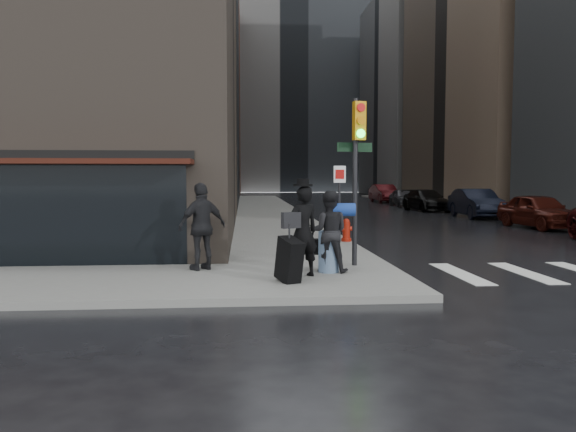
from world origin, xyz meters
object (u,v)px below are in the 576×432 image
(man_overcoat, at_px, (300,236))
(man_greycoat, at_px, (202,226))
(man_jeans, at_px, (328,231))
(parked_car_5, at_px, (384,193))
(traffic_light, at_px, (355,158))
(parked_car_3, at_px, (426,200))
(parked_car_2, at_px, (476,203))
(fire_hydrant, at_px, (346,231))
(parked_car_1, at_px, (539,211))
(parked_car_4, at_px, (403,197))

(man_overcoat, relative_size, man_greycoat, 1.07)
(man_jeans, bearing_deg, parked_car_5, -93.89)
(parked_car_5, bearing_deg, man_jeans, -108.12)
(traffic_light, relative_size, parked_car_3, 0.81)
(man_jeans, distance_m, man_greycoat, 2.90)
(parked_car_2, bearing_deg, man_jeans, -118.76)
(parked_car_5, bearing_deg, parked_car_2, -91.18)
(fire_hydrant, bearing_deg, traffic_light, -98.30)
(parked_car_1, xyz_separation_m, parked_car_3, (-0.81, 13.00, -0.06))
(man_greycoat, bearing_deg, parked_car_4, -146.51)
(man_jeans, height_order, parked_car_3, man_jeans)
(fire_hydrant, relative_size, parked_car_1, 0.17)
(man_greycoat, bearing_deg, parked_car_1, -174.53)
(man_overcoat, xyz_separation_m, parked_car_2, (11.85, 18.73, -0.24))
(man_overcoat, height_order, man_jeans, man_overcoat)
(man_jeans, xyz_separation_m, parked_car_1, (11.24, 11.55, -0.29))
(fire_hydrant, bearing_deg, parked_car_2, 51.54)
(parked_car_2, bearing_deg, man_greycoat, -125.68)
(man_overcoat, bearing_deg, man_greycoat, -53.67)
(fire_hydrant, distance_m, parked_car_5, 32.98)
(traffic_light, bearing_deg, parked_car_3, 56.53)
(man_overcoat, bearing_deg, fire_hydrant, -133.00)
(fire_hydrant, height_order, parked_car_1, parked_car_1)
(parked_car_1, xyz_separation_m, parked_car_4, (-0.54, 19.51, -0.10))
(man_jeans, height_order, fire_hydrant, man_jeans)
(man_greycoat, bearing_deg, man_jeans, 137.08)
(man_greycoat, distance_m, parked_car_4, 33.42)
(man_greycoat, height_order, parked_car_1, man_greycoat)
(man_overcoat, height_order, traffic_light, traffic_light)
(fire_hydrant, xyz_separation_m, parked_car_4, (9.19, 25.12, 0.19))
(man_jeans, relative_size, fire_hydrant, 2.42)
(traffic_light, bearing_deg, man_jeans, -144.43)
(parked_car_4, bearing_deg, man_overcoat, -108.03)
(man_jeans, bearing_deg, parked_car_1, -121.99)
(man_jeans, height_order, parked_car_4, man_jeans)
(parked_car_2, height_order, parked_car_4, parked_car_2)
(man_greycoat, distance_m, parked_car_1, 17.91)
(parked_car_5, bearing_deg, man_overcoat, -108.83)
(man_greycoat, relative_size, parked_car_3, 0.41)
(fire_hydrant, relative_size, parked_car_5, 0.15)
(man_greycoat, xyz_separation_m, traffic_light, (3.62, 0.29, 1.58))
(man_greycoat, bearing_deg, parked_car_2, -161.15)
(fire_hydrant, distance_m, parked_car_1, 11.24)
(traffic_light, distance_m, parked_car_3, 25.72)
(parked_car_1, relative_size, parked_car_4, 1.15)
(parked_car_5, bearing_deg, parked_car_4, -93.36)
(traffic_light, bearing_deg, man_overcoat, -145.98)
(fire_hydrant, bearing_deg, parked_car_4, 69.90)
(man_overcoat, distance_m, parked_car_5, 39.95)
(parked_car_3, xyz_separation_m, parked_car_4, (0.27, 6.50, -0.04))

